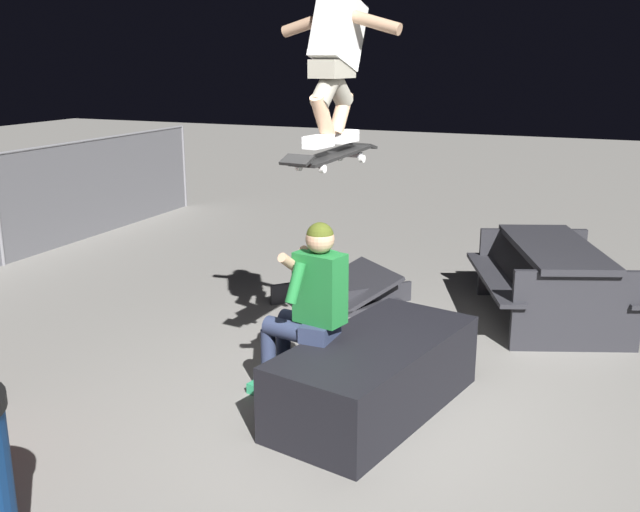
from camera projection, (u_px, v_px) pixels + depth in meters
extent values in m
plane|color=gray|center=(365.00, 421.00, 5.10)|extent=(40.00, 40.00, 0.00)
cube|color=black|center=(375.00, 375.00, 5.19)|extent=(1.85, 1.13, 0.53)
cube|color=#2D3856|center=(320.00, 330.00, 5.14)|extent=(0.32, 0.20, 0.12)
cube|color=#1E7233|center=(320.00, 288.00, 5.06)|extent=(0.27, 0.37, 0.50)
sphere|color=tan|center=(320.00, 239.00, 4.97)|extent=(0.20, 0.20, 0.20)
sphere|color=#465119|center=(320.00, 236.00, 4.96)|extent=(0.19, 0.19, 0.19)
cylinder|color=#1E7233|center=(296.00, 283.00, 4.92)|extent=(0.20, 0.12, 0.29)
cylinder|color=tan|center=(291.00, 264.00, 5.01)|extent=(0.25, 0.12, 0.19)
cylinder|color=#1E7233|center=(329.00, 270.00, 5.23)|extent=(0.20, 0.12, 0.29)
cylinder|color=tan|center=(311.00, 256.00, 5.20)|extent=(0.25, 0.12, 0.19)
cylinder|color=#2D3856|center=(290.00, 331.00, 5.19)|extent=(0.22, 0.42, 0.14)
cylinder|color=#2D3856|center=(269.00, 361.00, 5.37)|extent=(0.11, 0.11, 0.49)
cube|color=#2D9E66|center=(264.00, 391.00, 5.47)|extent=(0.15, 0.28, 0.08)
cylinder|color=#2D3856|center=(305.00, 323.00, 5.33)|extent=(0.22, 0.42, 0.14)
cylinder|color=#2D3856|center=(284.00, 354.00, 5.52)|extent=(0.11, 0.11, 0.49)
cube|color=#2D9E66|center=(279.00, 382.00, 5.61)|extent=(0.15, 0.28, 0.08)
cube|color=black|center=(332.00, 155.00, 4.97)|extent=(0.82, 0.29, 0.06)
cube|color=black|center=(362.00, 146.00, 5.34)|extent=(0.14, 0.21, 0.05)
cube|color=black|center=(297.00, 160.00, 4.58)|extent=(0.14, 0.21, 0.06)
cube|color=#99999E|center=(351.00, 154.00, 5.21)|extent=(0.08, 0.17, 0.03)
cylinder|color=white|center=(340.00, 157.00, 5.26)|extent=(0.06, 0.04, 0.05)
cylinder|color=white|center=(362.00, 159.00, 5.17)|extent=(0.06, 0.04, 0.05)
cube|color=#99999E|center=(311.00, 164.00, 4.74)|extent=(0.08, 0.17, 0.03)
cylinder|color=white|center=(299.00, 167.00, 4.79)|extent=(0.06, 0.04, 0.05)
cylinder|color=white|center=(323.00, 169.00, 4.70)|extent=(0.06, 0.04, 0.05)
cube|color=white|center=(344.00, 137.00, 5.09)|extent=(0.27, 0.13, 0.08)
cube|color=white|center=(319.00, 142.00, 4.79)|extent=(0.27, 0.13, 0.08)
cylinder|color=tan|center=(341.00, 114.00, 5.00)|extent=(0.25, 0.13, 0.31)
cylinder|color=gray|center=(336.00, 84.00, 4.89)|extent=(0.35, 0.17, 0.33)
cylinder|color=tan|center=(323.00, 116.00, 4.79)|extent=(0.25, 0.13, 0.31)
cylinder|color=gray|center=(328.00, 85.00, 4.80)|extent=(0.35, 0.17, 0.33)
cube|color=gray|center=(332.00, 69.00, 4.82)|extent=(0.32, 0.23, 0.12)
cube|color=white|center=(338.00, 31.00, 4.82)|extent=(0.47, 0.27, 0.52)
cylinder|color=tan|center=(311.00, 22.00, 4.93)|extent=(0.13, 0.45, 0.19)
cylinder|color=tan|center=(370.00, 21.00, 4.72)|extent=(0.13, 0.45, 0.19)
cube|color=#28282D|center=(341.00, 300.00, 7.55)|extent=(1.35, 1.33, 0.06)
cube|color=#28282D|center=(341.00, 292.00, 7.52)|extent=(1.32, 1.30, 0.43)
cube|color=#28282D|center=(312.00, 289.00, 7.65)|extent=(0.73, 0.63, 0.21)
cube|color=#28282D|center=(372.00, 297.00, 7.40)|extent=(0.73, 0.63, 0.21)
cube|color=#28282D|center=(555.00, 248.00, 6.87)|extent=(1.84, 1.27, 0.06)
cube|color=#28282D|center=(494.00, 278.00, 6.96)|extent=(1.67, 0.84, 0.04)
cube|color=#28282D|center=(611.00, 279.00, 6.93)|extent=(1.67, 0.84, 0.04)
cube|color=#28282D|center=(531.00, 262.00, 7.71)|extent=(0.46, 1.05, 0.72)
cube|color=#28282D|center=(577.00, 311.00, 6.22)|extent=(0.46, 1.05, 0.72)
cylinder|color=slate|center=(184.00, 167.00, 12.29)|extent=(0.05, 0.05, 1.34)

